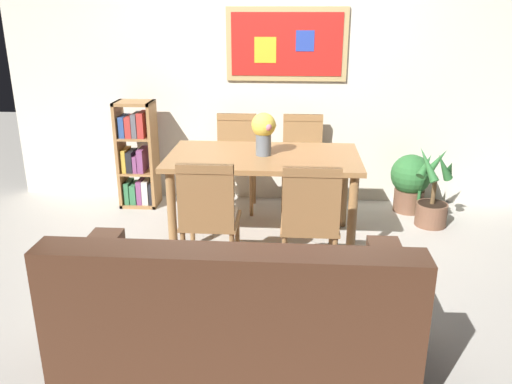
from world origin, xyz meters
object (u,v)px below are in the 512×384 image
(dining_chair_near_left, at_px, (209,212))
(potted_ivy, at_px, (410,181))
(dining_table, at_px, (264,166))
(dining_chair_near_right, at_px, (310,216))
(dining_chair_far_left, at_px, (236,154))
(dining_chair_far_right, at_px, (302,155))
(leather_couch, at_px, (236,320))
(bookshelf, at_px, (137,158))
(flower_vase, at_px, (263,130))
(potted_palm, at_px, (433,198))

(dining_chair_near_left, xyz_separation_m, potted_ivy, (1.70, 1.53, -0.23))
(dining_table, relative_size, dining_chair_near_left, 1.70)
(dining_chair_near_right, height_order, dining_chair_far_left, same)
(dining_chair_far_right, distance_m, leather_couch, 2.56)
(dining_table, distance_m, potted_ivy, 1.61)
(dining_table, height_order, dining_chair_far_left, dining_chair_far_left)
(bookshelf, bearing_deg, flower_vase, -30.88)
(dining_chair_far_left, relative_size, bookshelf, 0.88)
(potted_palm, bearing_deg, dining_chair_far_right, 162.17)
(dining_chair_far_right, height_order, potted_ivy, dining_chair_far_right)
(bookshelf, relative_size, potted_palm, 1.39)
(flower_vase, bearing_deg, leather_couch, -91.34)
(dining_chair_far_left, relative_size, leather_couch, 0.51)
(bookshelf, distance_m, potted_ivy, 2.66)
(dining_chair_far_left, height_order, potted_palm, dining_chair_far_left)
(dining_chair_near_right, distance_m, potted_ivy, 1.86)
(dining_chair_far_right, xyz_separation_m, dining_chair_far_left, (-0.64, -0.01, 0.00))
(dining_chair_near_left, relative_size, dining_chair_far_left, 1.00)
(leather_couch, bearing_deg, dining_chair_far_right, 81.61)
(dining_table, height_order, bookshelf, bookshelf)
(dining_chair_near_left, height_order, leather_couch, dining_chair_near_left)
(potted_ivy, distance_m, flower_vase, 1.71)
(dining_chair_near_left, relative_size, potted_ivy, 1.49)
(dining_chair_far_right, distance_m, dining_chair_near_right, 1.57)
(dining_table, relative_size, dining_chair_far_right, 1.70)
(dining_chair_near_right, height_order, flower_vase, flower_vase)
(dining_table, xyz_separation_m, potted_palm, (1.49, 0.43, -0.39))
(leather_couch, distance_m, potted_ivy, 2.87)
(dining_chair_far_left, bearing_deg, dining_chair_near_left, -90.84)
(dining_chair_far_right, relative_size, potted_palm, 1.22)
(potted_ivy, bearing_deg, potted_palm, -69.93)
(dining_chair_near_right, relative_size, potted_ivy, 1.49)
(dining_chair_near_right, relative_size, bookshelf, 0.88)
(dining_chair_far_right, bearing_deg, flower_vase, -112.41)
(potted_palm, bearing_deg, potted_ivy, 110.07)
(potted_ivy, height_order, flower_vase, flower_vase)
(dining_chair_near_right, xyz_separation_m, potted_palm, (1.13, 1.19, -0.27))
(dining_chair_far_right, distance_m, flower_vase, 0.96)
(dining_table, xyz_separation_m, leather_couch, (-0.05, -1.71, -0.34))
(dining_chair_far_left, xyz_separation_m, bookshelf, (-0.97, -0.03, -0.05))
(dining_chair_far_right, height_order, potted_palm, dining_chair_far_right)
(dining_table, xyz_separation_m, dining_chair_far_left, (-0.32, 0.79, -0.12))
(dining_chair_far_right, relative_size, flower_vase, 2.65)
(potted_ivy, bearing_deg, flower_vase, -150.37)
(dining_chair_near_right, bearing_deg, flower_vase, 115.63)
(dining_chair_far_left, distance_m, flower_vase, 0.95)
(leather_couch, bearing_deg, flower_vase, 88.66)
(potted_palm, bearing_deg, dining_chair_near_left, -147.42)
(dining_chair_far_left, distance_m, bookshelf, 0.97)
(dining_table, distance_m, flower_vase, 0.30)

